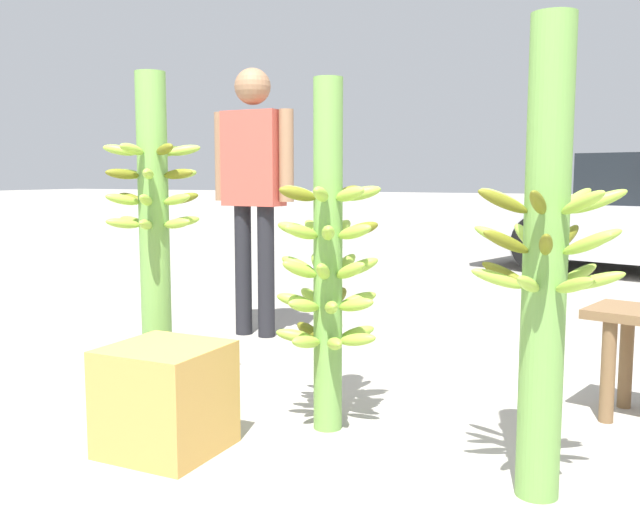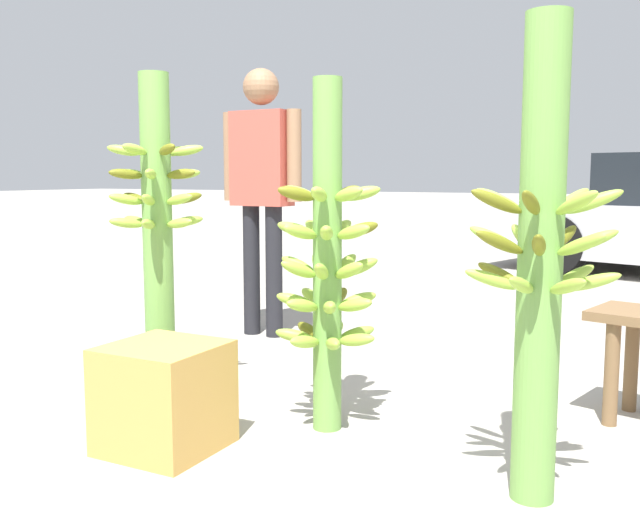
# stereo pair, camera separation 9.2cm
# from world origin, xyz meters

# --- Properties ---
(ground_plane) EXTENTS (80.00, 80.00, 0.00)m
(ground_plane) POSITION_xyz_m (0.00, 0.00, 0.00)
(ground_plane) COLOR #9E998E
(banana_stalk_left) EXTENTS (0.44, 0.44, 1.50)m
(banana_stalk_left) POSITION_xyz_m (-0.89, 0.44, 0.80)
(banana_stalk_left) COLOR #6B9E47
(banana_stalk_left) RESTS_ON ground_plane
(banana_stalk_center) EXTENTS (0.44, 0.44, 1.43)m
(banana_stalk_center) POSITION_xyz_m (-0.02, 0.44, 0.70)
(banana_stalk_center) COLOR #6B9E47
(banana_stalk_center) RESTS_ON ground_plane
(banana_stalk_right) EXTENTS (0.48, 0.48, 1.53)m
(banana_stalk_right) POSITION_xyz_m (0.86, 0.17, 0.78)
(banana_stalk_right) COLOR #6B9E47
(banana_stalk_right) RESTS_ON ground_plane
(vendor_person) EXTENTS (0.58, 0.23, 1.71)m
(vendor_person) POSITION_xyz_m (-1.18, 1.80, 1.04)
(vendor_person) COLOR black
(vendor_person) RESTS_ON ground_plane
(produce_crate) EXTENTS (0.41, 0.41, 0.41)m
(produce_crate) POSITION_xyz_m (-0.47, -0.04, 0.20)
(produce_crate) COLOR #C69347
(produce_crate) RESTS_ON ground_plane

